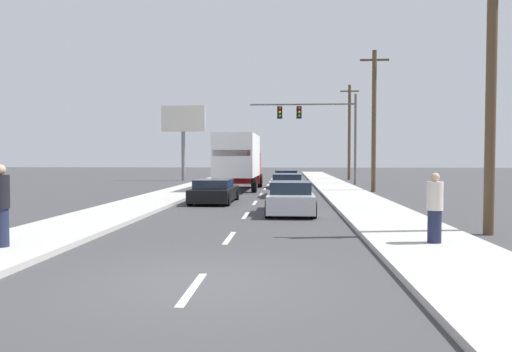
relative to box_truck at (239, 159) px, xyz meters
name	(u,v)px	position (x,y,z in m)	size (l,w,h in m)	color
ground_plane	(265,189)	(1.67, 1.68, -2.08)	(140.00, 140.00, 0.00)	#3D3D3F
sidewalk_right	(346,193)	(6.64, -3.32, -2.01)	(2.85, 80.00, 0.14)	#B2AFA8
sidewalk_left	(178,193)	(-3.31, -3.32, -2.01)	(2.85, 80.00, 0.14)	#B2AFA8
lane_markings	(265,189)	(1.67, 1.30, -2.08)	(0.14, 62.00, 0.01)	silver
box_truck	(239,159)	(0.00, 0.00, 0.00)	(2.75, 7.77, 3.65)	white
car_black	(214,192)	(-0.27, -8.86, -1.54)	(2.01, 4.18, 1.13)	black
car_blue	(287,180)	(3.16, 3.15, -1.52)	(2.00, 4.59, 1.26)	#1E389E
car_gray	(288,186)	(3.23, -4.65, -1.49)	(1.97, 4.31, 1.26)	slate
car_silver	(290,199)	(3.34, -12.89, -1.51)	(1.84, 4.22, 1.24)	#B7BABF
traffic_signal_mast	(312,119)	(5.17, 6.92, 3.13)	(8.48, 0.69, 7.20)	#595B56
utility_pole_near	(491,84)	(8.87, -17.70, 2.12)	(1.80, 0.28, 8.13)	brown
utility_pole_mid	(374,119)	(8.63, -0.98, 2.49)	(1.80, 0.28, 8.86)	brown
utility_pole_far	(349,131)	(9.18, 15.40, 2.64)	(1.80, 0.28, 9.17)	brown
roadside_billboard	(183,127)	(-6.53, 12.69, 2.91)	(4.12, 0.36, 7.01)	slate
pedestrian_near_corner	(1,205)	(-3.26, -21.06, -1.00)	(0.38, 0.38, 1.88)	#1E233F
pedestrian_mid_block	(435,208)	(6.73, -19.86, -1.11)	(0.38, 0.38, 1.67)	#1E233F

